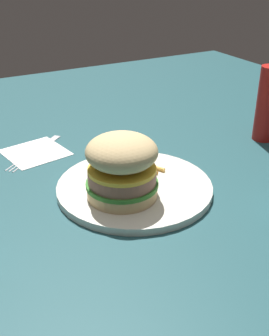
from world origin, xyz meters
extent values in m
plane|color=#1E474C|center=(0.00, 0.00, 0.00)|extent=(1.60, 1.60, 0.00)
cylinder|color=silver|center=(0.01, -0.02, 0.01)|extent=(0.26, 0.26, 0.01)
cylinder|color=tan|center=(-0.01, 0.01, 0.02)|extent=(0.11, 0.11, 0.02)
cylinder|color=#387F2D|center=(-0.01, 0.01, 0.03)|extent=(0.11, 0.11, 0.01)
cylinder|color=#8E5B47|center=(-0.01, 0.01, 0.05)|extent=(0.11, 0.11, 0.02)
cylinder|color=yellow|center=(-0.01, 0.01, 0.06)|extent=(0.11, 0.11, 0.01)
ellipsoid|color=tan|center=(-0.01, 0.01, 0.09)|extent=(0.11, 0.11, 0.05)
cylinder|color=gold|center=(0.05, -0.07, 0.02)|extent=(0.06, 0.02, 0.01)
cylinder|color=gold|center=(0.07, -0.04, 0.02)|extent=(0.05, 0.07, 0.01)
cylinder|color=#E5B251|center=(0.07, -0.06, 0.02)|extent=(0.05, 0.05, 0.01)
cylinder|color=gold|center=(0.09, -0.04, 0.02)|extent=(0.06, 0.06, 0.01)
cylinder|color=#E5B251|center=(0.08, -0.07, 0.02)|extent=(0.04, 0.06, 0.01)
cylinder|color=#E5B251|center=(0.06, -0.07, 0.02)|extent=(0.07, 0.04, 0.01)
cylinder|color=#E5B251|center=(0.07, -0.06, 0.02)|extent=(0.06, 0.03, 0.01)
cube|color=white|center=(0.23, 0.08, 0.00)|extent=(0.13, 0.13, 0.00)
cube|color=silver|center=(0.26, 0.05, 0.00)|extent=(0.08, 0.09, 0.00)
cube|color=silver|center=(0.21, 0.11, 0.00)|extent=(0.04, 0.04, 0.00)
cylinder|color=silver|center=(0.19, 0.14, 0.00)|extent=(0.02, 0.02, 0.00)
cylinder|color=silver|center=(0.19, 0.13, 0.00)|extent=(0.02, 0.02, 0.00)
cylinder|color=silver|center=(0.18, 0.13, 0.00)|extent=(0.02, 0.02, 0.00)
cylinder|color=#B21914|center=(0.07, -0.36, 0.08)|extent=(0.04, 0.04, 0.15)
camera|label=1|loc=(-0.53, 0.27, 0.36)|focal=46.38mm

